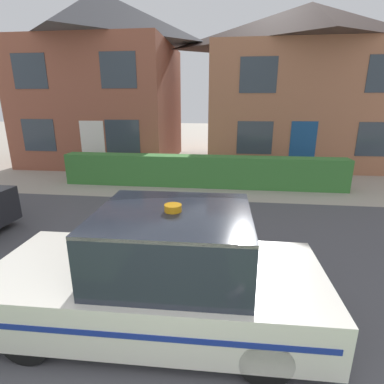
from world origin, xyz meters
The scene contains 5 objects.
road_strip centered at (0.00, 4.49, 0.01)m, with size 28.00×6.81×0.01m, color #4C4C51.
garden_hedge centered at (-0.52, 9.49, 0.53)m, with size 9.63×0.62×1.06m, color #3D7F38.
police_car centered at (-0.44, 2.75, 0.72)m, with size 4.26×1.87×1.66m.
house_left centered at (-5.63, 13.98, 3.85)m, with size 6.82×6.08×7.55m.
house_right centered at (3.69, 14.41, 3.50)m, with size 8.77×5.52×6.88m.
Camera 1 is at (0.34, -0.56, 2.86)m, focal length 28.00 mm.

